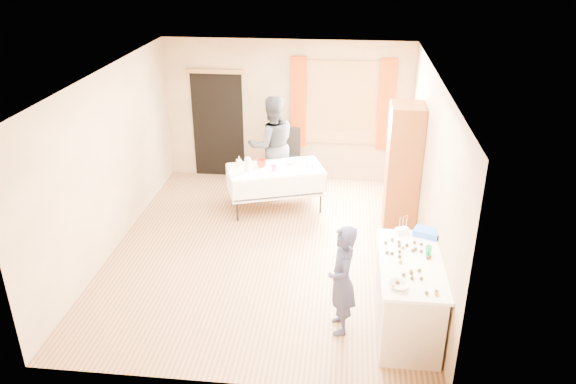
# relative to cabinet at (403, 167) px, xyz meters

# --- Properties ---
(floor) EXTENTS (4.50, 5.50, 0.02)m
(floor) POSITION_rel_cabinet_xyz_m (-1.99, -1.00, -1.00)
(floor) COLOR #9E7047
(floor) RESTS_ON ground
(ceiling) EXTENTS (4.50, 5.50, 0.02)m
(ceiling) POSITION_rel_cabinet_xyz_m (-1.99, -1.00, 1.62)
(ceiling) COLOR white
(ceiling) RESTS_ON floor
(wall_back) EXTENTS (4.50, 0.02, 2.60)m
(wall_back) POSITION_rel_cabinet_xyz_m (-1.99, 1.76, 0.31)
(wall_back) COLOR tan
(wall_back) RESTS_ON floor
(wall_front) EXTENTS (4.50, 0.02, 2.60)m
(wall_front) POSITION_rel_cabinet_xyz_m (-1.99, -3.76, 0.31)
(wall_front) COLOR tan
(wall_front) RESTS_ON floor
(wall_left) EXTENTS (0.02, 5.50, 2.60)m
(wall_left) POSITION_rel_cabinet_xyz_m (-4.25, -1.00, 0.31)
(wall_left) COLOR tan
(wall_left) RESTS_ON floor
(wall_right) EXTENTS (0.02, 5.50, 2.60)m
(wall_right) POSITION_rel_cabinet_xyz_m (0.27, -1.00, 0.31)
(wall_right) COLOR tan
(wall_right) RESTS_ON floor
(window_frame) EXTENTS (1.32, 0.06, 1.52)m
(window_frame) POSITION_rel_cabinet_xyz_m (-0.99, 1.72, 0.51)
(window_frame) COLOR olive
(window_frame) RESTS_ON wall_back
(window_pane) EXTENTS (1.20, 0.02, 1.40)m
(window_pane) POSITION_rel_cabinet_xyz_m (-0.99, 1.70, 0.51)
(window_pane) COLOR white
(window_pane) RESTS_ON wall_back
(curtain_left) EXTENTS (0.28, 0.06, 1.65)m
(curtain_left) POSITION_rel_cabinet_xyz_m (-1.77, 1.67, 0.51)
(curtain_left) COLOR #A53609
(curtain_left) RESTS_ON wall_back
(curtain_right) EXTENTS (0.28, 0.06, 1.65)m
(curtain_right) POSITION_rel_cabinet_xyz_m (-0.21, 1.67, 0.51)
(curtain_right) COLOR #A53609
(curtain_right) RESTS_ON wall_back
(doorway) EXTENTS (0.95, 0.04, 2.00)m
(doorway) POSITION_rel_cabinet_xyz_m (-3.29, 1.73, 0.01)
(doorway) COLOR black
(doorway) RESTS_ON floor
(door_lintel) EXTENTS (1.05, 0.06, 0.08)m
(door_lintel) POSITION_rel_cabinet_xyz_m (-3.29, 1.70, 1.03)
(door_lintel) COLOR olive
(door_lintel) RESTS_ON wall_back
(cabinet) EXTENTS (0.50, 0.60, 1.99)m
(cabinet) POSITION_rel_cabinet_xyz_m (0.00, 0.00, 0.00)
(cabinet) COLOR brown
(cabinet) RESTS_ON floor
(counter) EXTENTS (0.71, 1.51, 0.91)m
(counter) POSITION_rel_cabinet_xyz_m (-0.10, -2.62, -0.54)
(counter) COLOR beige
(counter) RESTS_ON floor
(party_table) EXTENTS (1.73, 1.26, 0.75)m
(party_table) POSITION_rel_cabinet_xyz_m (-2.03, 0.37, -0.55)
(party_table) COLOR black
(party_table) RESTS_ON floor
(chair) EXTENTS (0.48, 0.48, 1.04)m
(chair) POSITION_rel_cabinet_xyz_m (-1.92, 1.45, -0.68)
(chair) COLOR black
(chair) RESTS_ON floor
(girl) EXTENTS (0.60, 0.48, 1.36)m
(girl) POSITION_rel_cabinet_xyz_m (-0.87, -2.73, -0.32)
(girl) COLOR #222346
(girl) RESTS_ON floor
(woman) EXTENTS (1.32, 1.26, 1.77)m
(woman) POSITION_rel_cabinet_xyz_m (-2.18, 1.05, -0.11)
(woman) COLOR black
(woman) RESTS_ON floor
(soda_can) EXTENTS (0.08, 0.08, 0.12)m
(soda_can) POSITION_rel_cabinet_xyz_m (0.10, -2.45, -0.02)
(soda_can) COLOR #149742
(soda_can) RESTS_ON counter
(mixing_bowl) EXTENTS (0.34, 0.34, 0.05)m
(mixing_bowl) POSITION_rel_cabinet_xyz_m (-0.28, -3.14, -0.06)
(mixing_bowl) COLOR white
(mixing_bowl) RESTS_ON counter
(foam_block) EXTENTS (0.18, 0.15, 0.08)m
(foam_block) POSITION_rel_cabinet_xyz_m (-0.16, -1.98, -0.04)
(foam_block) COLOR white
(foam_block) RESTS_ON counter
(blue_basket) EXTENTS (0.35, 0.29, 0.08)m
(blue_basket) POSITION_rel_cabinet_xyz_m (0.13, -1.99, -0.04)
(blue_basket) COLOR blue
(blue_basket) RESTS_ON counter
(pitcher) EXTENTS (0.13, 0.13, 0.22)m
(pitcher) POSITION_rel_cabinet_xyz_m (-2.45, 0.15, -0.13)
(pitcher) COLOR silver
(pitcher) RESTS_ON party_table
(cup_red) EXTENTS (0.25, 0.25, 0.12)m
(cup_red) POSITION_rel_cabinet_xyz_m (-2.26, 0.38, -0.18)
(cup_red) COLOR red
(cup_red) RESTS_ON party_table
(cup_rainbow) EXTENTS (0.20, 0.20, 0.10)m
(cup_rainbow) POSITION_rel_cabinet_xyz_m (-2.04, 0.23, -0.19)
(cup_rainbow) COLOR red
(cup_rainbow) RESTS_ON party_table
(small_bowl) EXTENTS (0.19, 0.19, 0.05)m
(small_bowl) POSITION_rel_cabinet_xyz_m (-1.79, 0.57, -0.22)
(small_bowl) COLOR white
(small_bowl) RESTS_ON party_table
(pastry_tray) EXTENTS (0.34, 0.31, 0.02)m
(pastry_tray) POSITION_rel_cabinet_xyz_m (-1.51, 0.44, -0.23)
(pastry_tray) COLOR white
(pastry_tray) RESTS_ON party_table
(bottle) EXTENTS (0.14, 0.14, 0.17)m
(bottle) POSITION_rel_cabinet_xyz_m (-2.64, 0.38, -0.16)
(bottle) COLOR white
(bottle) RESTS_ON party_table
(cake_balls) EXTENTS (0.52, 1.12, 0.04)m
(cake_balls) POSITION_rel_cabinet_xyz_m (-0.12, -2.64, -0.06)
(cake_balls) COLOR #3F2314
(cake_balls) RESTS_ON counter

